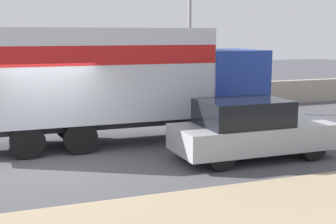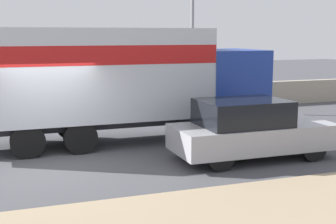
# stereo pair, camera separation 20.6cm
# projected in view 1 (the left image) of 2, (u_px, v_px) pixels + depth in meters

# --- Properties ---
(ground_plane) EXTENTS (80.00, 80.00, 0.00)m
(ground_plane) POSITION_uv_depth(u_px,v_px,m) (54.00, 166.00, 11.67)
(ground_plane) COLOR #47474C
(stone_wall_backdrop) EXTENTS (60.00, 0.35, 1.08)m
(stone_wall_backdrop) POSITION_uv_depth(u_px,v_px,m) (30.00, 105.00, 18.13)
(stone_wall_backdrop) COLOR #A39984
(stone_wall_backdrop) RESTS_ON ground_plane
(street_lamp) EXTENTS (0.56, 0.28, 7.93)m
(street_lamp) POSITION_uv_depth(u_px,v_px,m) (190.00, 3.00, 19.13)
(street_lamp) COLOR gray
(street_lamp) RESTS_ON ground_plane
(box_truck) EXTENTS (8.87, 2.37, 3.42)m
(box_truck) POSITION_uv_depth(u_px,v_px,m) (116.00, 76.00, 13.87)
(box_truck) COLOR navy
(box_truck) RESTS_ON ground_plane
(car_hatchback) EXTENTS (4.28, 1.79, 1.58)m
(car_hatchback) POSITION_uv_depth(u_px,v_px,m) (250.00, 129.00, 12.26)
(car_hatchback) COLOR #9E9EA3
(car_hatchback) RESTS_ON ground_plane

